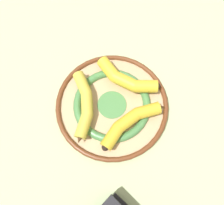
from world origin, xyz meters
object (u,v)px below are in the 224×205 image
at_px(decorative_bowl, 112,105).
at_px(banana_c, 131,122).
at_px(banana_a, 84,105).
at_px(banana_b, 125,78).

height_order(decorative_bowl, banana_c, banana_c).
bearing_deg(banana_a, decorative_bowl, -85.71).
distance_m(banana_a, banana_b, 0.14).
distance_m(decorative_bowl, banana_c, 0.08).
relative_size(decorative_bowl, banana_c, 1.64).
bearing_deg(decorative_bowl, banana_b, 44.55).
distance_m(banana_a, banana_c, 0.14).
bearing_deg(banana_b, banana_a, -116.42).
bearing_deg(banana_b, banana_c, -56.43).
height_order(banana_a, banana_c, banana_c).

